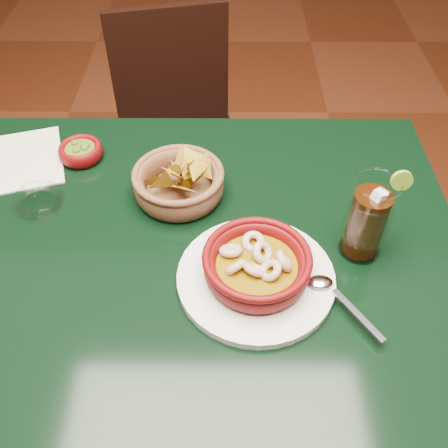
{
  "coord_description": "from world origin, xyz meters",
  "views": [
    {
      "loc": [
        0.14,
        -0.64,
        1.46
      ],
      "look_at": [
        0.14,
        -0.02,
        0.81
      ],
      "focal_mm": 40.0,
      "sensor_mm": 36.0,
      "label": 1
    }
  ],
  "objects_px": {
    "shrimp_plate": "(257,268)",
    "chip_basket": "(179,183)",
    "cola_drink": "(368,219)",
    "dining_chair": "(180,137)",
    "dining_table": "(156,270)"
  },
  "relations": [
    {
      "from": "chip_basket",
      "to": "cola_drink",
      "type": "distance_m",
      "value": 0.38
    },
    {
      "from": "shrimp_plate",
      "to": "chip_basket",
      "type": "xyz_separation_m",
      "value": [
        -0.15,
        0.22,
        0.0
      ]
    },
    {
      "from": "shrimp_plate",
      "to": "chip_basket",
      "type": "relative_size",
      "value": 1.55
    },
    {
      "from": "shrimp_plate",
      "to": "cola_drink",
      "type": "xyz_separation_m",
      "value": [
        0.2,
        0.07,
        0.05
      ]
    },
    {
      "from": "dining_chair",
      "to": "chip_basket",
      "type": "distance_m",
      "value": 0.66
    },
    {
      "from": "dining_chair",
      "to": "chip_basket",
      "type": "relative_size",
      "value": 3.89
    },
    {
      "from": "shrimp_plate",
      "to": "chip_basket",
      "type": "distance_m",
      "value": 0.27
    },
    {
      "from": "chip_basket",
      "to": "cola_drink",
      "type": "xyz_separation_m",
      "value": [
        0.35,
        -0.15,
        0.05
      ]
    },
    {
      "from": "dining_chair",
      "to": "shrimp_plate",
      "type": "xyz_separation_m",
      "value": [
        0.21,
        -0.8,
        0.31
      ]
    },
    {
      "from": "shrimp_plate",
      "to": "cola_drink",
      "type": "height_order",
      "value": "cola_drink"
    },
    {
      "from": "dining_chair",
      "to": "shrimp_plate",
      "type": "relative_size",
      "value": 2.51
    },
    {
      "from": "dining_table",
      "to": "shrimp_plate",
      "type": "relative_size",
      "value": 3.53
    },
    {
      "from": "dining_table",
      "to": "dining_chair",
      "type": "distance_m",
      "value": 0.73
    },
    {
      "from": "shrimp_plate",
      "to": "dining_table",
      "type": "bearing_deg",
      "value": 152.88
    },
    {
      "from": "dining_chair",
      "to": "chip_basket",
      "type": "xyz_separation_m",
      "value": [
        0.06,
        -0.58,
        0.31
      ]
    }
  ]
}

